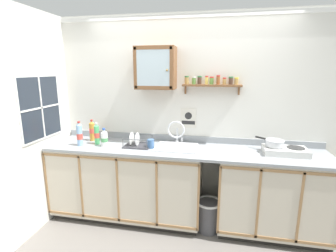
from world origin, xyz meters
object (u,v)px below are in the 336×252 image
saucepan (274,143)px  bottle_juice_amber_3 (92,131)px  mug (151,144)px  wall_cabinet (156,68)px  trash_bin (208,215)px  dish_rack (137,143)px  warning_sign (188,118)px  bottle_soda_green_1 (97,134)px  bottle_water_blue_2 (80,135)px  sink (176,148)px  hot_plate_stove (285,151)px  bottle_opaque_white_0 (104,138)px

saucepan → bottle_juice_amber_3: 2.24m
saucepan → mug: 1.41m
wall_cabinet → trash_bin: 1.86m
trash_bin → saucepan: bearing=12.9°
dish_rack → mug: bearing=-12.8°
saucepan → warning_sign: warning_sign is taller
warning_sign → bottle_soda_green_1: bearing=-163.2°
wall_cabinet → warning_sign: (0.39, 0.13, -0.62)m
saucepan → trash_bin: (-0.69, -0.16, -0.88)m
bottle_water_blue_2 → warning_sign: 1.36m
saucepan → bottle_juice_amber_3: (-2.24, 0.07, 0.01)m
bottle_soda_green_1 → warning_sign: size_ratio=1.09×
sink → trash_bin: 0.87m
saucepan → wall_cabinet: 1.62m
sink → trash_bin: size_ratio=1.33×
sink → bottle_water_blue_2: size_ratio=1.64×
mug → wall_cabinet: size_ratio=0.23×
bottle_water_blue_2 → sink: bearing=7.9°
sink → bottle_soda_green_1: sink is taller
wall_cabinet → bottle_soda_green_1: bearing=-163.9°
hot_plate_stove → bottle_opaque_white_0: (-2.09, -0.12, 0.06)m
sink → warning_sign: warning_sign is taller
dish_rack → warning_sign: (0.59, 0.31, 0.27)m
hot_plate_stove → bottle_water_blue_2: size_ratio=1.52×
hot_plate_stove → wall_cabinet: 1.76m
bottle_water_blue_2 → dish_rack: bottle_water_blue_2 is taller
sink → trash_bin: sink is taller
bottle_soda_green_1 → hot_plate_stove: bearing=1.3°
saucepan → bottle_water_blue_2: (-2.28, -0.17, 0.02)m
bottle_juice_amber_3 → dish_rack: 0.67m
bottle_water_blue_2 → trash_bin: bottle_water_blue_2 is taller
bottle_juice_amber_3 → bottle_soda_green_1: bearing=-45.5°
bottle_water_blue_2 → warning_sign: (1.28, 0.43, 0.17)m
bottle_soda_green_1 → mug: bearing=-1.9°
sink → bottle_opaque_white_0: (-0.87, -0.13, 0.11)m
saucepan → wall_cabinet: wall_cabinet is taller
sink → warning_sign: (0.11, 0.27, 0.32)m
hot_plate_stove → bottle_opaque_white_0: 2.09m
bottle_opaque_white_0 → warning_sign: size_ratio=0.89×
hot_plate_stove → bottle_opaque_white_0: bottle_opaque_white_0 is taller
wall_cabinet → bottle_water_blue_2: bearing=-161.1°
dish_rack → warning_sign: size_ratio=1.26×
hot_plate_stove → bottle_soda_green_1: (-2.22, -0.05, 0.09)m
sink → mug: 0.32m
bottle_soda_green_1 → wall_cabinet: bearing=16.1°
saucepan → bottle_water_blue_2: 2.29m
dish_rack → warning_sign: bearing=28.1°
hot_plate_stove → dish_rack: dish_rack is taller
wall_cabinet → saucepan: bearing=-5.5°
bottle_soda_green_1 → bottle_juice_amber_3: bottle_juice_amber_3 is taller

